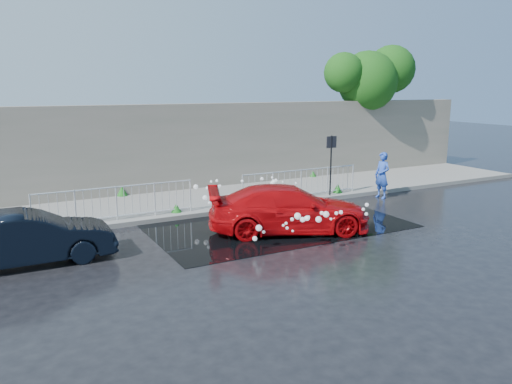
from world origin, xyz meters
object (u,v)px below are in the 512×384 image
at_px(sign_post, 331,156).
at_px(person, 382,175).
at_px(dark_car, 30,238).
at_px(red_car, 289,209).

bearing_deg(sign_post, person, -20.94).
xyz_separation_m(sign_post, dark_car, (-10.94, -2.42, -1.06)).
bearing_deg(sign_post, dark_car, -167.53).
height_order(sign_post, red_car, sign_post).
relative_size(sign_post, person, 1.37).
distance_m(dark_car, person, 13.00).
xyz_separation_m(red_car, dark_car, (-7.16, 0.61, -0.04)).
bearing_deg(dark_car, person, -81.60).
distance_m(red_car, dark_car, 7.19).
bearing_deg(dark_car, red_car, -93.84).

